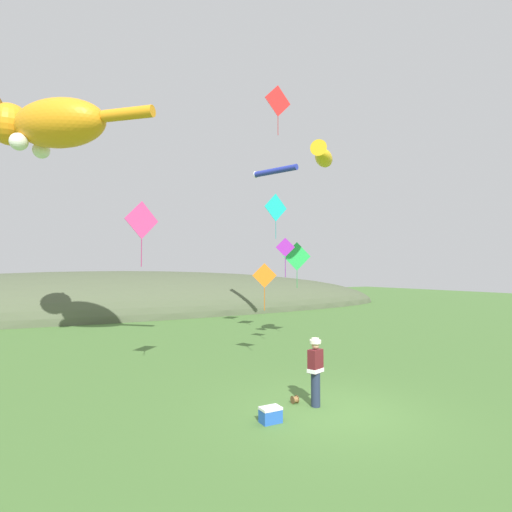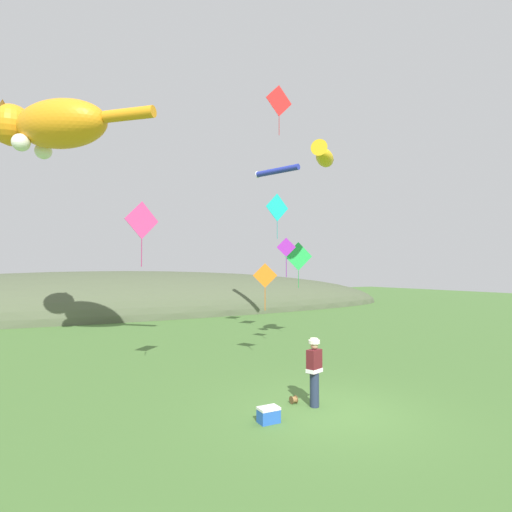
{
  "view_description": "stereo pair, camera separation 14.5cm",
  "coord_description": "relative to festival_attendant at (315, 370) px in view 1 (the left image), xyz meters",
  "views": [
    {
      "loc": [
        -6.61,
        -7.99,
        3.53
      ],
      "look_at": [
        0.0,
        4.0,
        4.05
      ],
      "focal_mm": 28.0,
      "sensor_mm": 36.0,
      "label": 1
    },
    {
      "loc": [
        -6.48,
        -8.06,
        3.53
      ],
      "look_at": [
        0.0,
        4.0,
        4.05
      ],
      "focal_mm": 28.0,
      "sensor_mm": 36.0,
      "label": 2
    }
  ],
  "objects": [
    {
      "name": "kite_diamond_red",
      "position": [
        3.41,
        7.27,
        10.62
      ],
      "size": [
        1.5,
        0.13,
        2.4
      ],
      "color": "red"
    },
    {
      "name": "kite_diamond_teal",
      "position": [
        4.47,
        9.21,
        5.9
      ],
      "size": [
        1.47,
        0.19,
        2.38
      ],
      "color": "#19BFBF"
    },
    {
      "name": "ground_plane",
      "position": [
        0.15,
        -0.49,
        -0.95
      ],
      "size": [
        120.0,
        120.0,
        0.0
      ],
      "primitive_type": "plane",
      "color": "#477033"
    },
    {
      "name": "kite_diamond_green",
      "position": [
        5.41,
        8.63,
        3.33
      ],
      "size": [
        1.42,
        0.46,
        2.38
      ],
      "color": "green"
    },
    {
      "name": "kite_diamond_pink",
      "position": [
        -3.46,
        4.71,
        4.23
      ],
      "size": [
        1.19,
        0.42,
        2.15
      ],
      "color": "#E53F8C"
    },
    {
      "name": "kite_diamond_orange",
      "position": [
        1.49,
        5.23,
        2.38
      ],
      "size": [
        0.84,
        0.51,
        1.87
      ],
      "color": "orange"
    },
    {
      "name": "kite_diamond_violet",
      "position": [
        3.2,
        6.35,
        3.61
      ],
      "size": [
        0.74,
        0.45,
        1.75
      ],
      "color": "purple"
    },
    {
      "name": "distant_hill_ridge",
      "position": [
        -1.03,
        26.98,
        -0.95
      ],
      "size": [
        56.27,
        14.82,
        7.09
      ],
      "color": "#4C563D",
      "rests_on": "ground"
    },
    {
      "name": "kite_tube_streamer",
      "position": [
        6.22,
        12.13,
        8.71
      ],
      "size": [
        1.59,
        3.01,
        0.44
      ],
      "color": "#2633A5"
    },
    {
      "name": "kite_spool",
      "position": [
        -0.34,
        0.46,
        -0.85
      ],
      "size": [
        0.15,
        0.21,
        0.21
      ],
      "color": "olive",
      "rests_on": "ground"
    },
    {
      "name": "kite_giant_cat",
      "position": [
        -6.11,
        10.57,
        8.85
      ],
      "size": [
        6.19,
        5.87,
        2.4
      ],
      "color": "orange"
    },
    {
      "name": "kite_fish_windsock",
      "position": [
        4.2,
        4.92,
        7.5
      ],
      "size": [
        2.29,
        2.23,
        0.77
      ],
      "color": "gold"
    },
    {
      "name": "festival_attendant",
      "position": [
        0.0,
        0.0,
        0.0
      ],
      "size": [
        0.48,
        0.38,
        1.77
      ],
      "color": "#232D47",
      "rests_on": "ground"
    },
    {
      "name": "picnic_cooler",
      "position": [
        -1.6,
        -0.38,
        -0.77
      ],
      "size": [
        0.49,
        0.33,
        0.36
      ],
      "color": "blue",
      "rests_on": "ground"
    }
  ]
}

